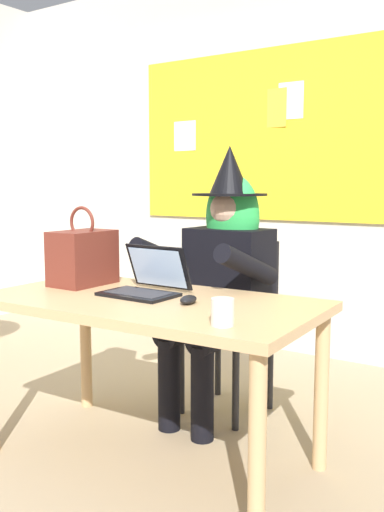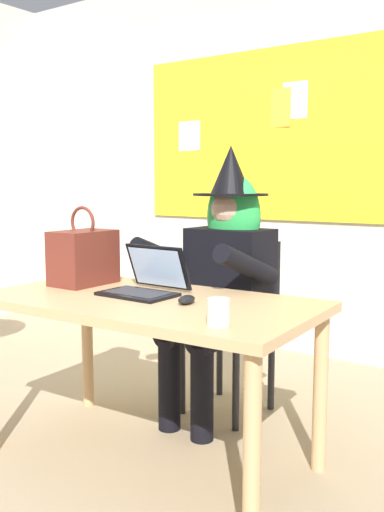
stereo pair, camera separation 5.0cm
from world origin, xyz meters
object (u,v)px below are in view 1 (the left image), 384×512
Objects in this scene: computer_mouse at (188,300)px; handbag at (83,257)px; desk_main at (150,319)px; coffee_mug at (223,312)px; chair_at_desk at (235,315)px; laptop at (146,283)px; person_costumed at (222,266)px.

computer_mouse is 0.28× the size of handbag.
desk_main is 0.56m from coffee_mug.
chair_at_desk is 0.79m from computer_mouse.
computer_mouse is at bearing -13.05° from laptop.
computer_mouse is (0.20, -0.61, -0.05)m from person_costumed.
computer_mouse is at bearing 18.32° from chair_at_desk.
desk_main is 1.61× the size of chair_at_desk.
person_costumed is at bearing 83.93° from laptop.
handbag is at bearing -39.02° from person_costumed.
laptop is at bearing 135.69° from desk_main.
person_costumed is at bearing 90.68° from desk_main.
desk_main is 14.05× the size of computer_mouse.
laptop is at bearing 153.63° from computer_mouse.
laptop is 0.41m from handbag.
handbag is (-0.47, -0.65, 0.35)m from chair_at_desk.
desk_main is at bearing 3.22° from chair_at_desk.
desk_main is at bearing -43.46° from laptop.
computer_mouse is 0.38m from coffee_mug.
laptop reaches higher than coffee_mug.
person_costumed is at bearing -0.15° from chair_at_desk.
laptop reaches higher than computer_mouse.
laptop is 0.86× the size of handbag.
person_costumed is 4.29× the size of laptop.
handbag is (-0.47, 0.09, 0.22)m from desk_main.
computer_mouse is at bearing 21.07° from person_costumed.
laptop reaches higher than chair_at_desk.
computer_mouse is (0.20, -0.73, 0.23)m from chair_at_desk.
chair_at_desk is at bearing 179.12° from person_costumed.
computer_mouse is 0.69m from handbag.
coffee_mug is (0.50, -0.84, -0.02)m from person_costumed.
chair_at_desk is at bearing 53.93° from handbag.
computer_mouse is at bearing 142.39° from coffee_mug.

